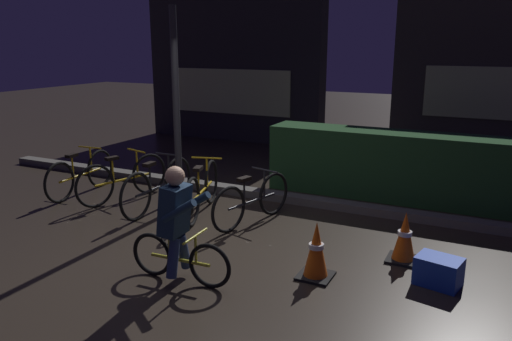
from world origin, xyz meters
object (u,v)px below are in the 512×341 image
parked_bike_left_mid (123,179)px  parked_bike_center_left (158,186)px  street_post (176,111)px  traffic_cone_near (316,251)px  parked_bike_right_mid (252,200)px  parked_bike_leftmost (81,174)px  blue_crate (439,271)px  parked_bike_center_right (202,190)px  traffic_cone_far (405,238)px  cyclist (178,224)px

parked_bike_left_mid → parked_bike_center_left: size_ratio=0.93×
street_post → traffic_cone_near: (2.64, -1.30, -1.17)m
parked_bike_right_mid → parked_bike_left_mid: bearing=103.9°
parked_bike_leftmost → parked_bike_right_mid: size_ratio=1.06×
blue_crate → traffic_cone_near: bearing=-161.5°
parked_bike_center_right → traffic_cone_far: size_ratio=2.79×
traffic_cone_far → cyclist: (-2.03, -1.53, 0.34)m
parked_bike_center_left → parked_bike_center_right: bearing=-79.9°
parked_bike_left_mid → parked_bike_center_left: parked_bike_center_left is taller
cyclist → traffic_cone_near: bearing=26.4°
street_post → parked_bike_right_mid: street_post is taller
traffic_cone_far → blue_crate: bearing=-45.7°
blue_crate → cyclist: cyclist is taller
parked_bike_center_left → parked_bike_center_right: (0.69, 0.13, -0.01)m
parked_bike_leftmost → street_post: bearing=-90.3°
parked_bike_center_right → parked_bike_leftmost: bearing=75.0°
cyclist → parked_bike_center_right: bearing=113.4°
parked_bike_center_left → cyclist: (1.60, -1.78, 0.27)m
traffic_cone_near → parked_bike_left_mid: bearing=161.5°
street_post → parked_bike_leftmost: 2.18m
parked_bike_right_mid → traffic_cone_far: 2.15m
parked_bike_left_mid → parked_bike_right_mid: bearing=-75.6°
parked_bike_left_mid → parked_bike_center_left: (0.78, -0.13, 0.01)m
parked_bike_left_mid → parked_bike_center_right: parked_bike_center_right is taller
blue_crate → traffic_cone_far: bearing=134.3°
parked_bike_right_mid → parked_bike_center_right: bearing=102.2°
blue_crate → cyclist: 2.74m
parked_bike_center_right → cyclist: size_ratio=1.32×
traffic_cone_near → traffic_cone_far: (0.77, 0.84, -0.02)m
parked_bike_left_mid → parked_bike_right_mid: 2.30m
parked_bike_leftmost → traffic_cone_far: 5.27m
parked_bike_right_mid → blue_crate: size_ratio=3.47×
parked_bike_leftmost → cyclist: 3.73m
parked_bike_center_right → blue_crate: (3.38, -0.82, -0.21)m
parked_bike_center_left → traffic_cone_near: (2.87, -1.09, -0.06)m
parked_bike_right_mid → cyclist: (0.08, -1.88, 0.30)m
parked_bike_leftmost → parked_bike_right_mid: 3.15m
traffic_cone_near → parked_bike_leftmost: bearing=165.4°
traffic_cone_far → cyclist: bearing=-143.0°
cyclist → parked_bike_leftmost: bearing=148.0°
parked_bike_left_mid → parked_bike_center_right: 1.47m
traffic_cone_far → street_post: bearing=172.3°
street_post → parked_bike_left_mid: street_post is taller
parked_bike_left_mid → traffic_cone_far: size_ratio=2.76×
blue_crate → parked_bike_center_right: bearing=166.3°
traffic_cone_far → cyclist: cyclist is taller
street_post → parked_bike_center_right: street_post is taller
parked_bike_right_mid → street_post: bearing=99.7°
street_post → parked_bike_center_left: size_ratio=1.69×
street_post → cyclist: bearing=-55.5°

